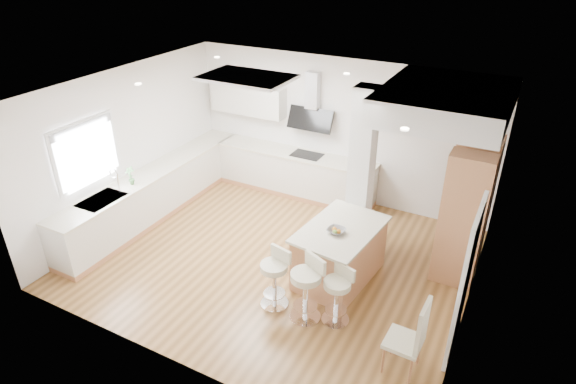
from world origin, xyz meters
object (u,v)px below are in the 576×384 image
Objects in this scene: bar_stool_a at (275,275)px; peninsula at (340,253)px; bar_stool_c at (338,292)px; bar_stool_b at (307,286)px; dining_chair at (413,336)px.

peninsula is at bearing 73.50° from bar_stool_a.
bar_stool_a reaches higher than bar_stool_c.
bar_stool_b is at bearing 8.55° from bar_stool_a.
peninsula is 1.97m from dining_chair.
peninsula is at bearing 111.82° from bar_stool_b.
bar_stool_b is at bearing -86.35° from peninsula.
bar_stool_b is 1.13× the size of bar_stool_c.
bar_stool_a is at bearing -113.21° from peninsula.
dining_chair is at bearing 14.32° from bar_stool_b.
bar_stool_c is at bearing 19.43° from bar_stool_a.
bar_stool_c is (0.39, 0.14, -0.06)m from bar_stool_b.
peninsula is 1.83× the size of bar_stool_c.
dining_chair is at bearing -35.48° from peninsula.
peninsula is at bearing 129.13° from bar_stool_c.
bar_stool_a is (-0.57, -1.00, 0.05)m from peninsula.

